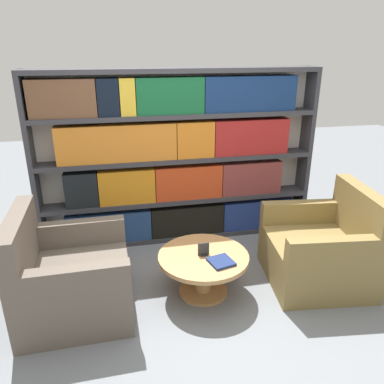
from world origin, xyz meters
The scene contains 7 objects.
ground_plane centered at (0.00, 0.00, 0.00)m, with size 14.00×14.00×0.00m, color slate.
bookshelf centered at (-0.01, 1.36, 0.98)m, with size 3.16×0.30×1.97m.
armchair_left centered at (-1.16, 0.16, 0.31)m, with size 0.93×0.94×0.94m.
armchair_right centered at (1.20, 0.16, 0.31)m, with size 1.02×1.02×0.94m.
coffee_table centered at (0.02, 0.18, 0.29)m, with size 0.83×0.83×0.40m.
table_sign centered at (0.02, 0.18, 0.45)m, with size 0.10×0.06×0.12m.
stray_book centered at (0.14, 0.02, 0.42)m, with size 0.24×0.25×0.02m.
Camera 1 is at (-0.69, -2.70, 2.18)m, focal length 35.00 mm.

